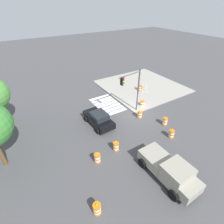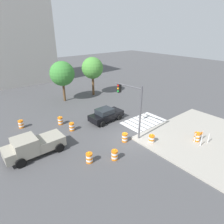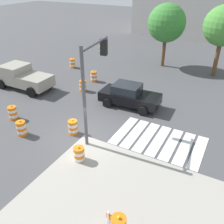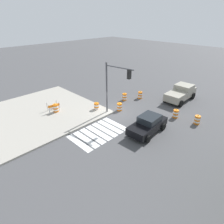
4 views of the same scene
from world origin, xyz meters
name	(u,v)px [view 4 (image 4 of 4)]	position (x,y,z in m)	size (l,w,h in m)	color
ground_plane	(114,113)	(0.00, 0.00, 0.00)	(120.00, 120.00, 0.00)	#474749
sidewalk_corner	(39,112)	(6.00, -6.00, 0.07)	(12.00, 12.00, 0.15)	#9E998E
crosswalk_stripes	(99,133)	(4.00, 1.80, 0.01)	(5.10, 3.20, 0.02)	silver
sports_car	(148,124)	(0.62, 4.91, 0.81)	(4.38, 2.30, 1.63)	black
pickup_truck	(181,93)	(-8.66, 3.54, 0.97)	(5.16, 2.36, 1.92)	gray
traffic_barrel_near_corner	(119,107)	(-0.80, 0.02, 0.45)	(0.56, 0.56, 1.02)	orange
traffic_barrel_crosswalk_end	(197,120)	(-4.12, 7.61, 0.45)	(0.56, 0.56, 1.02)	orange
traffic_barrel_median_near	(96,107)	(1.01, -1.91, 0.45)	(0.56, 0.56, 1.02)	orange
traffic_barrel_median_far	(124,97)	(-3.43, -1.54, 0.45)	(0.56, 0.56, 1.02)	orange
traffic_barrel_far_curb	(140,95)	(-5.33, -0.48, 0.45)	(0.56, 0.56, 1.02)	orange
traffic_barrel_lane_center	(176,114)	(-3.79, 5.42, 0.45)	(0.56, 0.56, 1.02)	orange
traffic_barrel_on_sidewalk	(56,108)	(4.67, -4.63, 0.60)	(0.56, 0.56, 1.02)	orange
construction_barricade	(54,107)	(4.77, -4.88, 0.72)	(1.35, 0.97, 1.00)	silver
traffic_light_pole	(116,81)	(0.43, 0.53, 3.91)	(0.76, 3.27, 5.50)	#4C4C51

